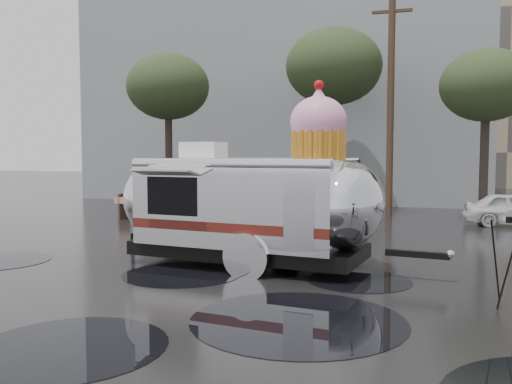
% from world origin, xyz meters
% --- Properties ---
extents(ground, '(120.00, 120.00, 0.00)m').
position_xyz_m(ground, '(0.00, 0.00, 0.00)').
color(ground, black).
rests_on(ground, ground).
extents(puddles, '(14.23, 7.70, 0.01)m').
position_xyz_m(puddles, '(1.07, -0.78, 0.01)').
color(puddles, black).
rests_on(puddles, ground).
extents(grey_building, '(22.00, 12.00, 13.00)m').
position_xyz_m(grey_building, '(-4.00, 24.00, 6.50)').
color(grey_building, slate).
rests_on(grey_building, ground).
extents(utility_pole, '(1.60, 0.28, 9.00)m').
position_xyz_m(utility_pole, '(2.50, 14.00, 4.62)').
color(utility_pole, '#473323').
rests_on(utility_pole, ground).
extents(tree_left, '(3.64, 3.64, 6.95)m').
position_xyz_m(tree_left, '(-7.00, 13.00, 5.48)').
color(tree_left, '#382D26').
rests_on(tree_left, ground).
extents(tree_mid, '(4.20, 4.20, 8.03)m').
position_xyz_m(tree_mid, '(0.00, 15.00, 6.34)').
color(tree_mid, '#382D26').
rests_on(tree_mid, ground).
extents(tree_right, '(3.36, 3.36, 6.42)m').
position_xyz_m(tree_right, '(6.00, 13.00, 5.06)').
color(tree_right, '#382D26').
rests_on(tree_right, ground).
extents(barricade_row, '(4.30, 0.80, 1.00)m').
position_xyz_m(barricade_row, '(-5.55, 9.96, 0.52)').
color(barricade_row, '#473323').
rests_on(barricade_row, ground).
extents(airstream_trailer, '(7.78, 3.25, 4.21)m').
position_xyz_m(airstream_trailer, '(0.07, 2.86, 1.48)').
color(airstream_trailer, silver).
rests_on(airstream_trailer, ground).
extents(tripod, '(0.62, 0.59, 1.52)m').
position_xyz_m(tripod, '(5.23, 0.90, 0.90)').
color(tripod, black).
rests_on(tripod, ground).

